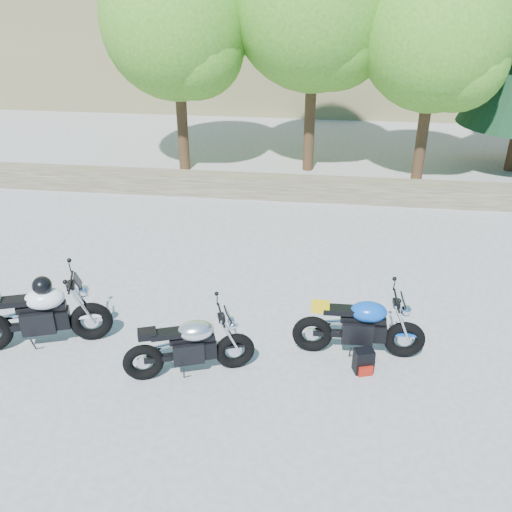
# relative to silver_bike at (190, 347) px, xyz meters

# --- Properties ---
(ground) EXTENTS (90.00, 90.00, 0.00)m
(ground) POSITION_rel_silver_bike_xyz_m (0.44, 1.14, -0.44)
(ground) COLOR gray
(ground) RESTS_ON ground
(stone_wall) EXTENTS (22.00, 0.55, 0.50)m
(stone_wall) POSITION_rel_silver_bike_xyz_m (0.44, 6.64, -0.19)
(stone_wall) COLOR brown
(stone_wall) RESTS_ON ground
(tree_decid_left) EXTENTS (3.67, 3.67, 5.62)m
(tree_decid_left) POSITION_rel_silver_bike_xyz_m (-1.96, 8.28, 3.19)
(tree_decid_left) COLOR #382314
(tree_decid_left) RESTS_ON ground
(tree_decid_mid) EXTENTS (4.08, 4.08, 6.24)m
(tree_decid_mid) POSITION_rel_silver_bike_xyz_m (1.34, 8.68, 3.60)
(tree_decid_mid) COLOR #382314
(tree_decid_mid) RESTS_ON ground
(tree_decid_right) EXTENTS (3.54, 3.54, 5.41)m
(tree_decid_right) POSITION_rel_silver_bike_xyz_m (4.14, 8.08, 3.06)
(tree_decid_right) COLOR #382314
(tree_decid_right) RESTS_ON ground
(silver_bike) EXTENTS (1.76, 0.78, 0.91)m
(silver_bike) POSITION_rel_silver_bike_xyz_m (0.00, 0.00, 0.00)
(silver_bike) COLOR black
(silver_bike) RESTS_ON ground
(white_bike) EXTENTS (1.99, 0.87, 1.13)m
(white_bike) POSITION_rel_silver_bike_xyz_m (-2.32, 0.37, 0.11)
(white_bike) COLOR black
(white_bike) RESTS_ON ground
(blue_bike) EXTENTS (1.89, 0.60, 0.95)m
(blue_bike) POSITION_rel_silver_bike_xyz_m (2.30, 0.72, 0.02)
(blue_bike) COLOR black
(blue_bike) RESTS_ON ground
(backpack) EXTENTS (0.30, 0.28, 0.35)m
(backpack) POSITION_rel_silver_bike_xyz_m (2.36, 0.32, -0.27)
(backpack) COLOR black
(backpack) RESTS_ON ground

